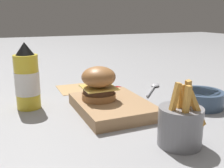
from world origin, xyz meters
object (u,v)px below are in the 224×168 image
serving_board (112,106)px  spoon (154,87)px  burger (99,83)px  ketchup_bottle (27,80)px  side_bowl (201,98)px  fries_basket (180,125)px

serving_board → spoon: bearing=124.5°
burger → spoon: size_ratio=0.67×
ketchup_bottle → side_bowl: ketchup_bottle is taller
side_bowl → spoon: bearing=-175.7°
ketchup_bottle → fries_basket: ketchup_bottle is taller
ketchup_bottle → spoon: size_ratio=1.35×
serving_board → ketchup_bottle: bearing=-120.7°
serving_board → side_bowl: (0.07, 0.27, 0.01)m
ketchup_bottle → serving_board: bearing=59.3°
ketchup_bottle → fries_basket: 0.46m
serving_board → burger: (-0.03, -0.03, 0.07)m
serving_board → ketchup_bottle: (-0.13, -0.22, 0.07)m
ketchup_bottle → fries_basket: bearing=36.2°
ketchup_bottle → spoon: bearing=95.1°
serving_board → ketchup_bottle: 0.26m
spoon → burger: bearing=159.2°
ketchup_bottle → side_bowl: 0.53m
fries_basket → spoon: fries_basket is taller
burger → side_bowl: size_ratio=0.74×
fries_basket → side_bowl: (-0.18, 0.21, -0.02)m
ketchup_bottle → fries_basket: size_ratio=1.37×
side_bowl → burger: bearing=-107.6°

